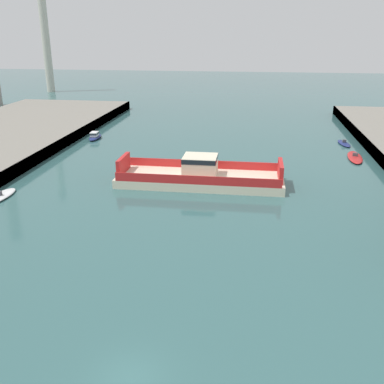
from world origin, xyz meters
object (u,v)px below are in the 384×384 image
moored_boat_near_left (355,157)px  smokestack_distant_a (44,28)px  moored_boat_upstream_b (95,136)px  chain_ferry (200,176)px  moored_boat_upstream_a (344,143)px

moored_boat_near_left → smokestack_distant_a: smokestack_distant_a is taller
moored_boat_upstream_b → smokestack_distant_a: smokestack_distant_a is taller
chain_ferry → smokestack_distant_a: smokestack_distant_a is taller
moored_boat_upstream_a → smokestack_distant_a: (-81.17, 59.55, 19.27)m
chain_ferry → smokestack_distant_a: 104.09m
moored_boat_upstream_b → smokestack_distant_a: bearing=120.8°
moored_boat_upstream_a → moored_boat_upstream_b: 44.52m
smokestack_distant_a → chain_ferry: bearing=-54.9°
moored_boat_upstream_a → smokestack_distant_a: size_ratio=0.14×
chain_ferry → smokestack_distant_a: bearing=125.1°
chain_ferry → moored_boat_upstream_a: bearing=47.5°
moored_boat_near_left → moored_boat_upstream_b: bearing=170.9°
chain_ferry → moored_boat_near_left: bearing=34.3°
moored_boat_upstream_a → moored_boat_upstream_b: (-44.47, -1.92, 0.29)m
moored_boat_near_left → moored_boat_upstream_a: (-0.06, 9.04, -0.01)m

